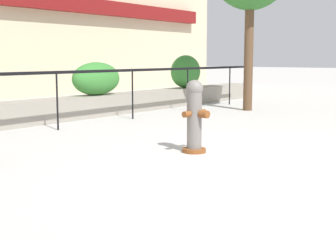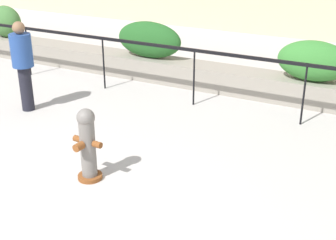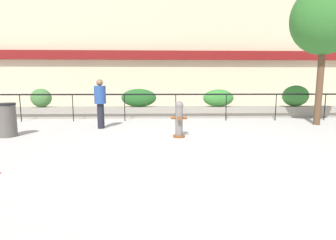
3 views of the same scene
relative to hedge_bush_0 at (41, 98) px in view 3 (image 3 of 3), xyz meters
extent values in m
plane|color=#BCB7B2|center=(6.05, -6.00, -0.92)|extent=(120.00, 120.00, 0.00)
cube|color=beige|center=(6.05, 6.00, 3.08)|extent=(30.00, 1.00, 8.00)
cube|color=maroon|center=(6.05, 5.32, 2.44)|extent=(27.00, 0.36, 0.56)
cube|color=gray|center=(6.05, 0.00, -0.67)|extent=(18.00, 0.70, 0.50)
cube|color=black|center=(6.05, -1.10, 0.20)|extent=(15.00, 0.05, 0.06)
cylinder|color=black|center=(-0.38, -1.10, -0.34)|extent=(0.04, 0.04, 1.15)
cylinder|color=black|center=(1.76, -1.10, -0.34)|extent=(0.04, 0.04, 1.15)
cylinder|color=black|center=(3.90, -1.10, -0.34)|extent=(0.04, 0.04, 1.15)
cylinder|color=black|center=(6.05, -1.10, -0.34)|extent=(0.04, 0.04, 1.15)
cylinder|color=black|center=(8.19, -1.10, -0.34)|extent=(0.04, 0.04, 1.15)
cylinder|color=black|center=(10.33, -1.10, -0.34)|extent=(0.04, 0.04, 1.15)
cylinder|color=black|center=(12.47, -1.10, -0.34)|extent=(0.04, 0.04, 1.15)
ellipsoid|color=#427538|center=(0.00, 0.00, 0.00)|extent=(0.93, 0.64, 0.84)
ellipsoid|color=#235B23|center=(4.42, 0.00, -0.01)|extent=(1.60, 0.56, 0.83)
ellipsoid|color=#387F33|center=(8.10, 0.00, -0.02)|extent=(1.42, 0.70, 0.80)
ellipsoid|color=#387F33|center=(11.74, 0.00, 0.07)|extent=(1.27, 0.60, 0.98)
cylinder|color=brown|center=(5.93, -4.44, -0.89)|extent=(0.38, 0.38, 0.06)
cylinder|color=slate|center=(5.93, -4.44, -0.43)|extent=(0.23, 0.23, 0.85)
sphere|color=slate|center=(5.93, -4.44, 0.04)|extent=(0.25, 0.25, 0.25)
cylinder|color=brown|center=(5.92, -4.62, -0.33)|extent=(0.12, 0.15, 0.11)
cylinder|color=brown|center=(5.76, -4.43, -0.33)|extent=(0.13, 0.10, 0.09)
cylinder|color=brown|center=(6.10, -4.45, -0.33)|extent=(0.13, 0.10, 0.09)
cylinder|color=brown|center=(11.42, -2.30, 0.52)|extent=(0.24, 0.24, 2.88)
ellipsoid|color=#2D6B28|center=(11.42, -2.30, 3.00)|extent=(2.45, 2.20, 2.57)
cylinder|color=black|center=(3.28, -2.83, -0.48)|extent=(0.34, 0.34, 0.88)
cylinder|color=#26478C|center=(3.28, -2.83, 0.27)|extent=(0.57, 0.57, 0.62)
sphere|color=#8C6647|center=(3.28, -2.83, 0.70)|extent=(0.23, 0.23, 0.23)
cylinder|color=#56514C|center=(0.79, -4.16, -0.44)|extent=(0.52, 0.52, 0.95)
cylinder|color=black|center=(0.79, -4.16, 0.06)|extent=(0.55, 0.55, 0.06)
camera|label=1|loc=(0.32, -8.41, 0.48)|focal=50.00mm
camera|label=2|loc=(9.62, -9.14, 2.53)|focal=50.00mm
camera|label=3|loc=(5.34, -12.07, 0.70)|focal=28.00mm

